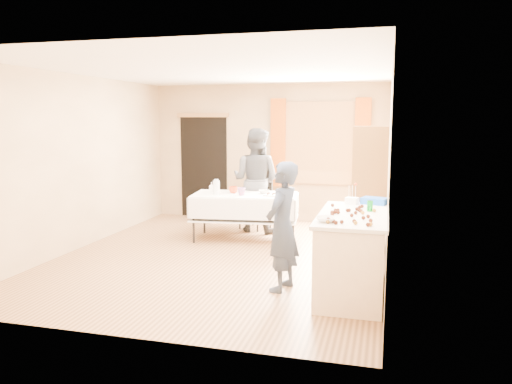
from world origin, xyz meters
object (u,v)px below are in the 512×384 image
(chair, at_px, (256,210))
(woman, at_px, (256,180))
(counter, at_px, (352,254))
(party_table, at_px, (245,213))
(girl, at_px, (282,227))
(cabinet, at_px, (370,188))

(chair, xyz_separation_m, woman, (0.05, -0.19, 0.57))
(counter, xyz_separation_m, party_table, (-1.86, 2.12, -0.01))
(girl, xyz_separation_m, woman, (-1.07, 2.87, 0.16))
(counter, distance_m, party_table, 2.82)
(cabinet, xyz_separation_m, woman, (-1.96, 0.72, -0.02))
(chair, bearing_deg, counter, -35.95)
(woman, bearing_deg, girl, 121.50)
(cabinet, relative_size, counter, 1.16)
(counter, relative_size, girl, 1.07)
(cabinet, distance_m, counter, 2.11)
(cabinet, xyz_separation_m, party_table, (-1.96, 0.06, -0.48))
(party_table, relative_size, girl, 1.20)
(counter, xyz_separation_m, girl, (-0.79, -0.09, 0.29))
(party_table, relative_size, woman, 0.99)
(party_table, height_order, woman, woman)
(counter, relative_size, chair, 1.43)
(cabinet, bearing_deg, chair, 155.54)
(party_table, relative_size, chair, 1.61)
(counter, bearing_deg, party_table, 131.38)
(cabinet, bearing_deg, girl, -112.37)
(chair, bearing_deg, cabinet, -3.09)
(girl, height_order, woman, woman)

